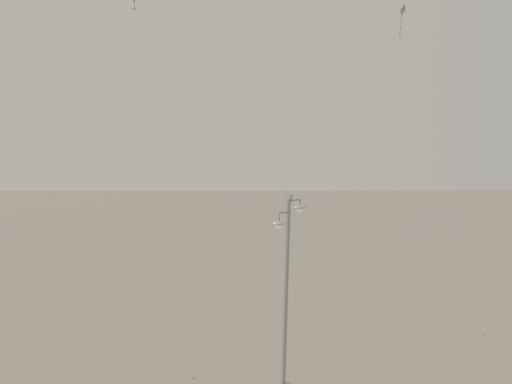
{
  "coord_description": "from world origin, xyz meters",
  "views": [
    {
      "loc": [
        -0.77,
        -22.13,
        10.58
      ],
      "look_at": [
        -0.47,
        5.0,
        7.69
      ],
      "focal_mm": 40.0,
      "sensor_mm": 36.0,
      "label": 1
    }
  ],
  "objects": [
    {
      "name": "street_lamp",
      "position": [
        0.72,
        0.19,
        4.32
      ],
      "size": [
        1.4,
        1.18,
        8.1
      ],
      "color": "gray",
      "rests_on": "ground"
    },
    {
      "name": "kite_3",
      "position": [
        -7.22,
        1.42,
        12.37
      ],
      "size": [
        6.26,
        3.36,
        17.15
      ],
      "rotation": [
        0.0,
        0.0,
        -0.4
      ],
      "color": "#963115",
      "rests_on": "ground"
    },
    {
      "name": "kite_4",
      "position": [
        9.36,
        12.91,
        14.54
      ],
      "size": [
        2.79,
        8.68,
        18.57
      ],
      "rotation": [
        0.0,
        0.0,
        2.05
      ],
      "color": "black",
      "rests_on": "ground"
    }
  ]
}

